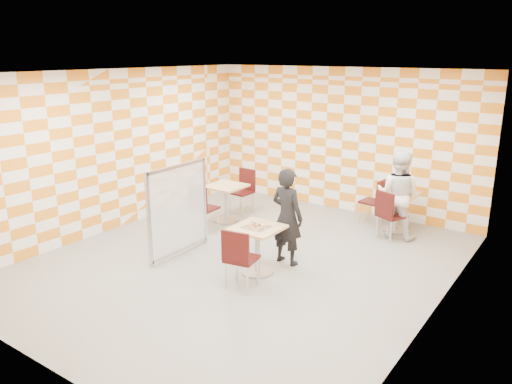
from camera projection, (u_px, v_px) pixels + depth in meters
room_shell at (263, 166)px, 8.14m from camera, size 7.00×7.00×7.00m
main_table at (257, 242)px, 7.59m from camera, size 0.70×0.70×0.75m
second_table at (397, 205)px, 9.39m from camera, size 0.70×0.70×0.75m
empty_table at (226, 197)px, 9.92m from camera, size 0.70×0.70×0.75m
chair_main_front at (239, 255)px, 7.01m from camera, size 0.49×0.50×0.92m
chair_second_front at (388, 212)px, 8.89m from camera, size 0.56×0.56×0.92m
chair_second_side at (377, 198)px, 9.72m from camera, size 0.47×0.46×0.92m
chair_empty_near at (202, 205)px, 9.29m from camera, size 0.43×0.44×0.92m
chair_empty_far at (244, 187)px, 10.50m from camera, size 0.45×0.45×0.92m
partition at (178, 210)px, 8.21m from camera, size 0.08×1.38×1.55m
man_dark at (287, 217)px, 7.88m from camera, size 0.61×0.44×1.57m
man_white at (398, 195)px, 9.02m from camera, size 0.82×0.66×1.61m
pizza_on_foil at (257, 226)px, 7.50m from camera, size 0.40×0.40×0.04m
sport_bottle at (393, 187)px, 9.40m from camera, size 0.06×0.06×0.20m
soda_bottle at (407, 187)px, 9.31m from camera, size 0.07×0.07×0.23m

